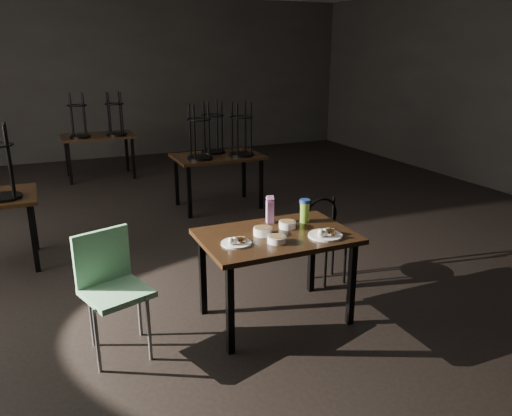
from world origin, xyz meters
name	(u,v)px	position (x,y,z in m)	size (l,w,h in m)	color
room	(209,29)	(-0.06, 0.01, 2.33)	(12.00, 12.04, 3.22)	black
main_table	(276,243)	(0.00, -1.35, 0.67)	(1.20, 0.80, 0.75)	black
plate_left	(236,241)	(-0.38, -1.42, 0.77)	(0.23, 0.23, 0.07)	white
plate_right	(325,234)	(0.32, -1.55, 0.77)	(0.27, 0.27, 0.09)	white
bowl_near	(263,231)	(-0.11, -1.33, 0.78)	(0.15, 0.15, 0.06)	white
bowl_far	(287,224)	(0.14, -1.26, 0.78)	(0.14, 0.14, 0.05)	white
bowl_big	(277,239)	(-0.08, -1.52, 0.78)	(0.14, 0.14, 0.05)	white
juice_carton	(270,210)	(0.07, -1.08, 0.86)	(0.07, 0.07, 0.24)	#991B8B
water_bottle	(305,210)	(0.34, -1.18, 0.85)	(0.11, 0.11, 0.20)	#90CC3C
spoon	(334,229)	(0.47, -1.45, 0.75)	(0.05, 0.18, 0.01)	silver
bentwood_chair	(327,233)	(0.78, -0.85, 0.47)	(0.38, 0.38, 0.80)	black
school_chair	(111,282)	(-1.28, -1.27, 0.55)	(0.53, 0.53, 0.91)	#70AF81
bg_table_right	(218,153)	(0.62, 1.78, 0.78)	(1.20, 0.80, 1.48)	black
bg_table_far	(98,135)	(-0.70, 4.24, 0.75)	(1.20, 0.80, 1.48)	black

